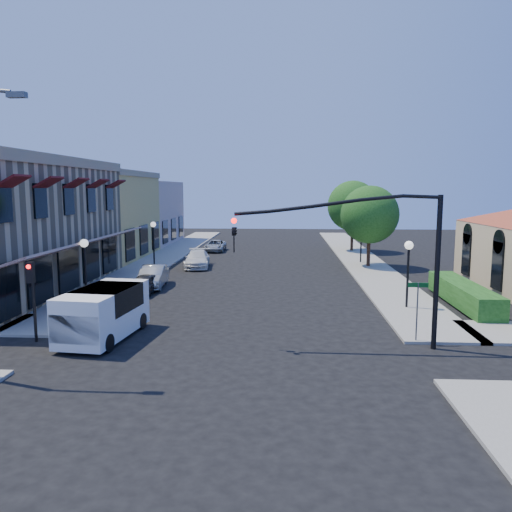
# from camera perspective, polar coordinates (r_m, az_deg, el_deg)

# --- Properties ---
(ground) EXTENTS (120.00, 120.00, 0.00)m
(ground) POSITION_cam_1_polar(r_m,az_deg,el_deg) (18.92, -3.47, -11.51)
(ground) COLOR black
(ground) RESTS_ON ground
(sidewalk_left) EXTENTS (3.50, 50.00, 0.12)m
(sidewalk_left) POSITION_cam_1_polar(r_m,az_deg,el_deg) (46.46, -10.27, -0.04)
(sidewalk_left) COLOR gray
(sidewalk_left) RESTS_ON ground
(sidewalk_right) EXTENTS (3.50, 50.00, 0.12)m
(sidewalk_right) POSITION_cam_1_polar(r_m,az_deg,el_deg) (45.64, 11.61, -0.21)
(sidewalk_right) COLOR gray
(sidewalk_right) RESTS_ON ground
(curb_red_strip) EXTENTS (0.25, 10.00, 0.06)m
(curb_red_strip) POSITION_cam_1_polar(r_m,az_deg,el_deg) (27.99, -15.71, -5.43)
(curb_red_strip) COLOR maroon
(curb_red_strip) RESTS_ON ground
(yellow_stucco_building) EXTENTS (10.00, 12.00, 7.60)m
(yellow_stucco_building) POSITION_cam_1_polar(r_m,az_deg,el_deg) (47.23, -18.68, 4.36)
(yellow_stucco_building) COLOR #D9C061
(yellow_stucco_building) RESTS_ON ground
(pink_stucco_building) EXTENTS (10.00, 12.00, 7.00)m
(pink_stucco_building) POSITION_cam_1_polar(r_m,az_deg,el_deg) (58.53, -14.27, 4.81)
(pink_stucco_building) COLOR beige
(pink_stucco_building) RESTS_ON ground
(hedge) EXTENTS (1.40, 8.00, 1.10)m
(hedge) POSITION_cam_1_polar(r_m,az_deg,el_deg) (29.06, 22.52, -5.26)
(hedge) COLOR #194614
(hedge) RESTS_ON ground
(street_tree_a) EXTENTS (4.56, 4.56, 6.48)m
(street_tree_a) POSITION_cam_1_polar(r_m,az_deg,el_deg) (40.34, 12.86, 4.63)
(street_tree_a) COLOR black
(street_tree_a) RESTS_ON ground
(street_tree_b) EXTENTS (4.94, 4.94, 7.02)m
(street_tree_b) POSITION_cam_1_polar(r_m,az_deg,el_deg) (50.21, 11.00, 5.65)
(street_tree_b) COLOR black
(street_tree_b) RESTS_ON ground
(signal_mast_arm) EXTENTS (8.01, 0.39, 6.00)m
(signal_mast_arm) POSITION_cam_1_polar(r_m,az_deg,el_deg) (19.70, 14.14, 1.25)
(signal_mast_arm) COLOR black
(signal_mast_arm) RESTS_ON ground
(secondary_signal) EXTENTS (0.28, 0.42, 3.32)m
(secondary_signal) POSITION_cam_1_polar(r_m,az_deg,el_deg) (22.02, -24.24, -3.20)
(secondary_signal) COLOR black
(secondary_signal) RESTS_ON ground
(street_name_sign) EXTENTS (0.80, 0.06, 2.50)m
(street_name_sign) POSITION_cam_1_polar(r_m,az_deg,el_deg) (21.13, 17.97, -5.04)
(street_name_sign) COLOR #595B5E
(street_name_sign) RESTS_ON ground
(lamppost_left_near) EXTENTS (0.44, 0.44, 3.57)m
(lamppost_left_near) POSITION_cam_1_polar(r_m,az_deg,el_deg) (28.07, -19.00, 0.15)
(lamppost_left_near) COLOR black
(lamppost_left_near) RESTS_ON ground
(lamppost_left_far) EXTENTS (0.44, 0.44, 3.57)m
(lamppost_left_far) POSITION_cam_1_polar(r_m,az_deg,el_deg) (41.29, -11.64, 2.70)
(lamppost_left_far) COLOR black
(lamppost_left_far) RESTS_ON ground
(lamppost_right_near) EXTENTS (0.44, 0.44, 3.57)m
(lamppost_right_near) POSITION_cam_1_polar(r_m,az_deg,el_deg) (26.73, 17.03, -0.13)
(lamppost_right_near) COLOR black
(lamppost_right_near) RESTS_ON ground
(lamppost_right_far) EXTENTS (0.44, 0.44, 3.57)m
(lamppost_right_far) POSITION_cam_1_polar(r_m,az_deg,el_deg) (42.36, 11.95, 2.82)
(lamppost_right_far) COLOR black
(lamppost_right_far) RESTS_ON ground
(white_van) EXTENTS (2.59, 4.98, 2.12)m
(white_van) POSITION_cam_1_polar(r_m,az_deg,el_deg) (21.73, -17.08, -5.93)
(white_van) COLOR white
(white_van) RESTS_ON ground
(parked_car_a) EXTENTS (1.46, 3.42, 1.15)m
(parked_car_a) POSITION_cam_1_polar(r_m,az_deg,el_deg) (30.47, -12.66, -3.16)
(parked_car_a) COLOR black
(parked_car_a) RESTS_ON ground
(parked_car_b) EXTENTS (1.77, 4.25, 1.37)m
(parked_car_b) POSITION_cam_1_polar(r_m,az_deg,el_deg) (32.33, -11.70, -2.32)
(parked_car_b) COLOR #979A9B
(parked_car_b) RESTS_ON ground
(parked_car_c) EXTENTS (2.35, 4.76, 1.33)m
(parked_car_c) POSITION_cam_1_polar(r_m,az_deg,el_deg) (39.90, -6.74, -0.35)
(parked_car_c) COLOR silver
(parked_car_c) RESTS_ON ground
(parked_car_d) EXTENTS (1.87, 4.05, 1.12)m
(parked_car_d) POSITION_cam_1_polar(r_m,az_deg,el_deg) (50.02, -4.68, 1.18)
(parked_car_d) COLOR #A8ABAD
(parked_car_d) RESTS_ON ground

